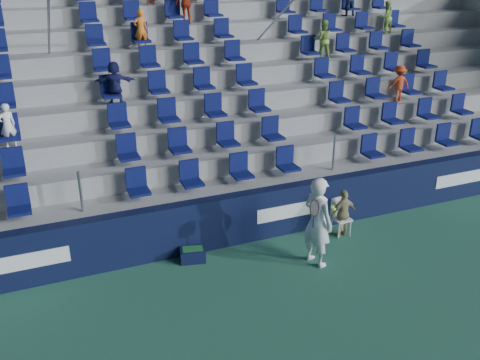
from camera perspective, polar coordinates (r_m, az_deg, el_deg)
name	(u,v)px	position (r m, az deg, el deg)	size (l,w,h in m)	color
ground	(289,326)	(9.94, 5.26, -15.24)	(70.00, 70.00, 0.00)	#2A634A
sponsor_wall	(226,221)	(12.03, -1.51, -4.35)	(24.00, 0.32, 1.20)	black
grandstand	(164,100)	(16.05, -8.15, 8.44)	(24.00, 8.17, 6.63)	#9B9B96
tennis_player	(318,222)	(11.26, 8.28, -4.42)	(0.73, 0.83, 1.98)	white
line_judge_chair	(340,213)	(12.77, 10.59, -3.52)	(0.41, 0.42, 0.89)	white
line_judge	(343,213)	(12.63, 10.95, -3.50)	(0.68, 0.28, 1.16)	tan
ball_bin	(193,254)	(11.66, -5.06, -7.88)	(0.60, 0.46, 0.30)	#0E1334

